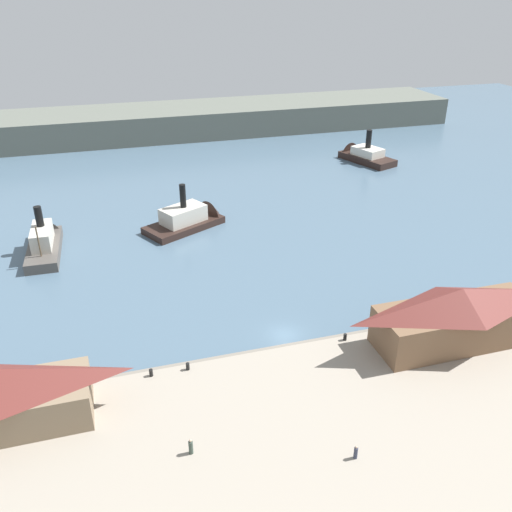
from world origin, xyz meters
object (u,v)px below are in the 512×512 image
object	(u,v)px
pedestrian_walking_east	(191,447)
ferry_approaching_west	(44,241)
mooring_post_west	(188,366)
ferry_moored_east	(362,155)
ferry_shed_central_terminal	(458,315)
pedestrian_near_east_shed	(356,453)
ferry_outer_harbor	(193,218)
mooring_post_center_west	(345,337)
mooring_post_center_east	(151,373)

from	to	relation	value
pedestrian_walking_east	ferry_approaching_west	bearing A→B (deg)	106.86
mooring_post_west	ferry_moored_east	world-z (taller)	ferry_moored_east
ferry_shed_central_terminal	pedestrian_walking_east	xyz separation A→B (m)	(-35.48, -8.69, -3.14)
pedestrian_walking_east	ferry_approaching_west	xyz separation A→B (m)	(-16.34, 53.91, -0.33)
pedestrian_near_east_shed	mooring_post_west	size ratio (longest dim) A/B	1.72
ferry_outer_harbor	ferry_moored_east	distance (m)	58.38
ferry_shed_central_terminal	mooring_post_center_west	xyz separation A→B (m)	(-13.18, 4.16, -3.51)
mooring_post_west	mooring_post_center_east	world-z (taller)	same
ferry_outer_harbor	ferry_moored_east	size ratio (longest dim) A/B	1.01
pedestrian_near_east_shed	ferry_approaching_west	distance (m)	66.86
ferry_shed_central_terminal	ferry_moored_east	size ratio (longest dim) A/B	1.21
pedestrian_near_east_shed	mooring_post_center_east	distance (m)	25.03
ferry_shed_central_terminal	mooring_post_center_east	world-z (taller)	ferry_shed_central_terminal
mooring_post_center_east	ferry_outer_harbor	distance (m)	46.28
pedestrian_walking_east	ferry_approaching_west	size ratio (longest dim) A/B	0.11
mooring_post_center_east	ferry_approaching_west	distance (m)	43.44
pedestrian_walking_east	ferry_outer_harbor	xyz separation A→B (m)	(10.58, 57.17, -0.56)
pedestrian_near_east_shed	ferry_approaching_west	world-z (taller)	ferry_approaching_west
pedestrian_near_east_shed	mooring_post_center_east	bearing A→B (deg)	134.61
mooring_post_center_west	ferry_approaching_west	world-z (taller)	ferry_approaching_west
pedestrian_walking_east	ferry_approaching_west	world-z (taller)	ferry_approaching_west
mooring_post_west	ferry_moored_east	xyz separation A→B (m)	(59.13, 73.89, -0.21)
mooring_post_center_east	ferry_outer_harbor	xyz separation A→B (m)	(13.00, 44.41, -0.20)
ferry_approaching_west	ferry_moored_east	bearing A→B (deg)	22.89
ferry_outer_harbor	ferry_approaching_west	bearing A→B (deg)	-173.10
mooring_post_west	ferry_approaching_west	size ratio (longest dim) A/B	0.05
ferry_shed_central_terminal	mooring_post_center_west	world-z (taller)	ferry_shed_central_terminal
ferry_approaching_west	pedestrian_near_east_shed	bearing A→B (deg)	-61.90
mooring_post_center_east	pedestrian_near_east_shed	bearing A→B (deg)	-45.39
pedestrian_walking_east	mooring_post_center_west	bearing A→B (deg)	29.96
ferry_shed_central_terminal	pedestrian_walking_east	bearing A→B (deg)	-166.23
pedestrian_near_east_shed	ferry_outer_harbor	bearing A→B (deg)	94.21
mooring_post_west	ferry_shed_central_terminal	bearing A→B (deg)	-6.78
pedestrian_walking_east	ferry_moored_east	size ratio (longest dim) A/B	0.10
ferry_outer_harbor	pedestrian_walking_east	bearing A→B (deg)	-100.48
ferry_shed_central_terminal	pedestrian_near_east_shed	xyz separation A→B (m)	(-20.32, -13.76, -3.25)
mooring_post_center_west	pedestrian_walking_east	bearing A→B (deg)	-150.04
pedestrian_walking_east	mooring_post_west	distance (m)	12.83
ferry_outer_harbor	ferry_moored_east	xyz separation A→B (m)	(50.44, 29.41, -0.01)
mooring_post_center_west	ferry_moored_east	bearing A→B (deg)	62.29
ferry_shed_central_terminal	mooring_post_west	size ratio (longest dim) A/B	23.47
pedestrian_walking_east	mooring_post_center_west	xyz separation A→B (m)	(22.30, 12.85, -0.36)
pedestrian_walking_east	ferry_approaching_west	distance (m)	56.33
ferry_approaching_west	ferry_outer_harbor	bearing A→B (deg)	6.90
ferry_moored_east	mooring_post_west	bearing A→B (deg)	-128.67
ferry_outer_harbor	ferry_approaching_west	world-z (taller)	ferry_outer_harbor
mooring_post_center_west	ferry_approaching_west	xyz separation A→B (m)	(-38.64, 41.06, 0.04)
mooring_post_center_west	ferry_approaching_west	distance (m)	56.38
pedestrian_near_east_shed	ferry_outer_harbor	size ratio (longest dim) A/B	0.09
mooring_post_center_west	mooring_post_west	size ratio (longest dim) A/B	1.00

